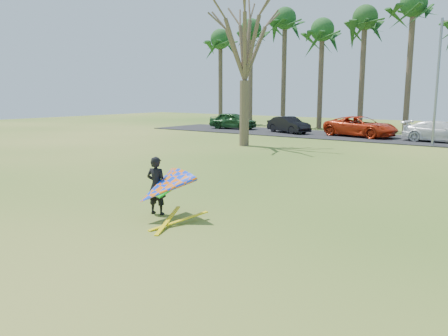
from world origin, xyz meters
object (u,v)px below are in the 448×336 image
Objects in this scene: streetlight at (440,76)px; car_0 at (233,121)px; bare_tree_left at (245,37)px; car_1 at (289,125)px; car_3 at (441,132)px; kite_flyer at (161,188)px; car_2 at (361,126)px.

car_0 is (-18.37, 3.30, -3.63)m from streetlight.
car_1 is (-1.89, 9.59, -6.16)m from bare_tree_left.
car_1 is at bearing 94.99° from car_3.
car_0 is at bearing 128.56° from bare_tree_left.
kite_flyer is (-2.49, -22.41, -3.62)m from streetlight.
streetlight is 12.87m from car_1.
car_2 is at bearing 97.78° from kite_flyer.
car_2 reaches higher than car_0.
car_2 is at bearing 67.15° from bare_tree_left.
car_3 is (18.21, -0.88, -0.06)m from car_0.
kite_flyer is (7.67, -15.41, -6.07)m from bare_tree_left.
car_2 is (6.09, 0.39, 0.10)m from car_1.
car_3 is 2.07× the size of kite_flyer.
car_2 is 25.62m from kite_flyer.
car_3 reaches higher than car_1.
bare_tree_left is at bearing -148.07° from car_0.
bare_tree_left is 4.06× the size of kite_flyer.
car_1 is at bearing 110.93° from kite_flyer.
car_2 is (4.20, 9.97, -6.07)m from bare_tree_left.
kite_flyer is at bearing -138.06° from car_1.
car_2 is 2.37× the size of kite_flyer.
bare_tree_left is at bearing 116.47° from kite_flyer.
streetlight reaches higher than car_3.
streetlight is 19.01m from car_0.
bare_tree_left is 2.13× the size of car_0.
bare_tree_left is at bearing -145.43° from streetlight.
bare_tree_left reaches higher than streetlight.
bare_tree_left is 14.51m from car_0.
car_3 is (5.79, -0.55, -0.07)m from car_2.
bare_tree_left is 1.71× the size of car_2.
kite_flyer reaches higher than car_3.
bare_tree_left is 2.31× the size of car_1.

